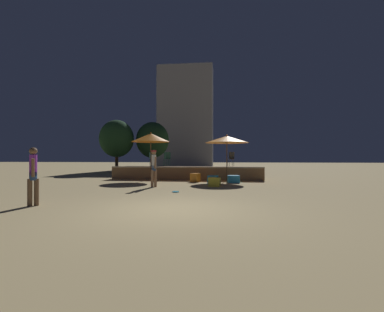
% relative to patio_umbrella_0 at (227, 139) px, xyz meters
% --- Properties ---
extents(ground_plane, '(120.00, 120.00, 0.00)m').
position_rel_patio_umbrella_0_xyz_m(ground_plane, '(-1.65, -8.39, -2.44)').
color(ground_plane, tan).
extents(wooden_deck, '(9.36, 2.68, 0.82)m').
position_rel_patio_umbrella_0_xyz_m(wooden_deck, '(-2.47, 1.58, -2.07)').
color(wooden_deck, olive).
rests_on(wooden_deck, ground).
extents(patio_umbrella_0, '(2.55, 2.55, 2.73)m').
position_rel_patio_umbrella_0_xyz_m(patio_umbrella_0, '(0.00, 0.00, 0.00)').
color(patio_umbrella_0, brown).
rests_on(patio_umbrella_0, ground).
extents(patio_umbrella_1, '(2.35, 2.35, 2.94)m').
position_rel_patio_umbrella_0_xyz_m(patio_umbrella_1, '(-4.63, 0.23, 0.15)').
color(patio_umbrella_1, brown).
rests_on(patio_umbrella_1, ground).
extents(cube_seat_0, '(0.60, 0.60, 0.43)m').
position_rel_patio_umbrella_0_xyz_m(cube_seat_0, '(-0.65, -2.82, -2.23)').
color(cube_seat_0, yellow).
rests_on(cube_seat_0, ground).
extents(cube_seat_1, '(0.57, 0.57, 0.44)m').
position_rel_patio_umbrella_0_xyz_m(cube_seat_1, '(-0.76, -1.73, -2.22)').
color(cube_seat_1, '#2D9EDB').
rests_on(cube_seat_1, ground).
extents(cube_seat_2, '(0.66, 0.66, 0.40)m').
position_rel_patio_umbrella_0_xyz_m(cube_seat_2, '(0.34, -0.95, -2.24)').
color(cube_seat_2, '#2D9EDB').
rests_on(cube_seat_2, ground).
extents(cube_seat_3, '(0.58, 0.58, 0.48)m').
position_rel_patio_umbrella_0_xyz_m(cube_seat_3, '(-1.78, -0.77, -2.20)').
color(cube_seat_3, orange).
rests_on(cube_seat_3, ground).
extents(person_0, '(0.36, 0.41, 1.73)m').
position_rel_patio_umbrella_0_xyz_m(person_0, '(-3.47, -3.42, -1.46)').
color(person_0, '#997051').
rests_on(person_0, ground).
extents(person_1, '(0.37, 0.46, 1.68)m').
position_rel_patio_umbrella_0_xyz_m(person_1, '(-5.70, -8.36, -1.53)').
color(person_1, brown).
rests_on(person_1, ground).
extents(bistro_chair_0, '(0.42, 0.42, 0.90)m').
position_rel_patio_umbrella_0_xyz_m(bistro_chair_0, '(-4.02, 1.96, -1.07)').
color(bistro_chair_0, '#1E4C47').
rests_on(bistro_chair_0, wooden_deck).
extents(bistro_chair_1, '(0.44, 0.44, 0.90)m').
position_rel_patio_umbrella_0_xyz_m(bistro_chair_1, '(0.31, 1.34, -1.07)').
color(bistro_chair_1, '#2D3338').
rests_on(bistro_chair_1, wooden_deck).
extents(bistro_chair_2, '(0.40, 0.40, 0.90)m').
position_rel_patio_umbrella_0_xyz_m(bistro_chair_2, '(-5.14, 2.15, -1.07)').
color(bistro_chair_2, '#1E4C47').
rests_on(bistro_chair_2, wooden_deck).
extents(bistro_chair_3, '(0.45, 0.46, 0.90)m').
position_rel_patio_umbrella_0_xyz_m(bistro_chair_3, '(-3.76, 1.05, -1.07)').
color(bistro_chair_3, '#1E4C47').
rests_on(bistro_chair_3, wooden_deck).
extents(frisbee_disc, '(0.27, 0.27, 0.03)m').
position_rel_patio_umbrella_0_xyz_m(frisbee_disc, '(-2.14, -5.07, -2.42)').
color(frisbee_disc, '#33B2D8').
rests_on(frisbee_disc, ground).
extents(background_tree_0, '(3.03, 3.03, 4.66)m').
position_rel_patio_umbrella_0_xyz_m(background_tree_0, '(-6.67, 8.14, 0.55)').
color(background_tree_0, '#3D2B1C').
rests_on(background_tree_0, ground).
extents(background_tree_1, '(3.06, 3.06, 4.76)m').
position_rel_patio_umbrella_0_xyz_m(background_tree_1, '(-9.74, 7.14, 0.63)').
color(background_tree_1, '#3D2B1C').
rests_on(background_tree_1, ground).
extents(distant_building, '(7.77, 3.33, 14.26)m').
position_rel_patio_umbrella_0_xyz_m(distant_building, '(-5.37, 21.25, 4.69)').
color(distant_building, gray).
rests_on(distant_building, ground).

